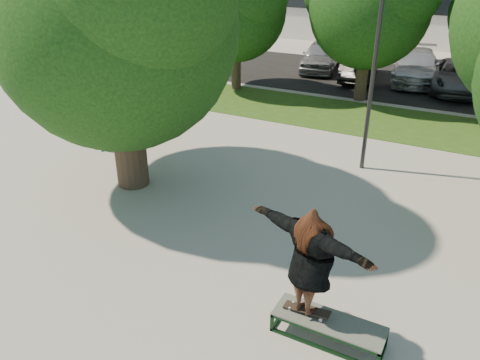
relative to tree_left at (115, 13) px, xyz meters
The scene contains 14 objects.
ground 6.26m from the tree_left, 14.31° to the right, with size 120.00×120.00×0.00m, color #AFABA1.
grass_strip 10.87m from the tree_left, 57.80° to the left, with size 30.00×4.00×0.02m, color #214413.
asphalt_strip 16.13m from the tree_left, 73.93° to the left, with size 40.00×8.00×0.01m, color black.
tree_left is the anchor object (origin of this frame).
bg_tree_left 10.26m from the tree_left, 102.86° to the left, with size 5.28×4.51×5.77m.
bg_tree_mid 11.45m from the tree_left, 73.68° to the left, with size 5.76×4.92×6.24m.
lamppost 6.70m from the tree_left, 36.42° to the left, with size 0.25×0.15×6.11m.
grind_box 8.42m from the tree_left, 24.81° to the right, with size 1.80×0.60×0.38m.
skater_rig 7.57m from the tree_left, 26.15° to the right, with size 2.40×1.38×1.97m.
bystander 4.55m from the tree_left, 151.93° to the left, with size 0.58×0.38×1.58m, color #185E5C.
car_silver_a 15.84m from the tree_left, 90.27° to the left, with size 1.79×4.45×1.51m, color #A5A5A9.
car_dark 15.14m from the tree_left, 81.17° to the left, with size 1.58×4.53×1.49m, color black.
car_grey 16.28m from the tree_left, 64.61° to the left, with size 2.25×4.89×1.36m, color #525357.
car_silver_b 16.41m from the tree_left, 72.56° to the left, with size 2.09×5.14×1.49m, color #BCBDC1.
Camera 1 is at (3.79, -7.70, 5.69)m, focal length 35.00 mm.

